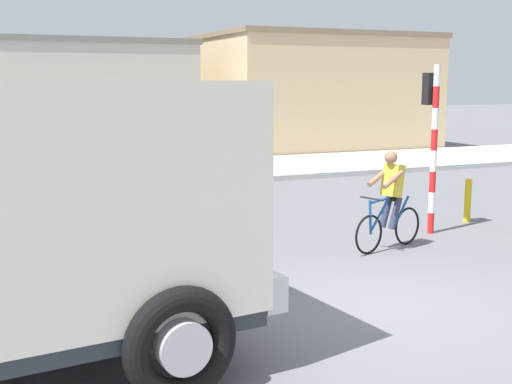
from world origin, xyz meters
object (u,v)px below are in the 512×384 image
Objects in this scene: cyclist at (390,200)px; pedestrian_near_kerb at (41,178)px; traffic_light_pole at (432,125)px; bollard_far at (468,200)px.

cyclist is 1.06× the size of pedestrian_near_kerb.
cyclist is 7.51m from pedestrian_near_kerb.
bollard_far is (1.37, 0.49, -1.62)m from traffic_light_pole.
traffic_light_pole reaches higher than pedestrian_near_kerb.
pedestrian_near_kerb is (-5.21, 5.41, -0.02)m from cyclist.
traffic_light_pole is at bearing 29.19° from cyclist.
traffic_light_pole reaches higher than cyclist.
pedestrian_near_kerb is at bearing 153.00° from bollard_far.
traffic_light_pole is (1.47, 0.82, 1.20)m from cyclist.
traffic_light_pole is 1.98× the size of pedestrian_near_kerb.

